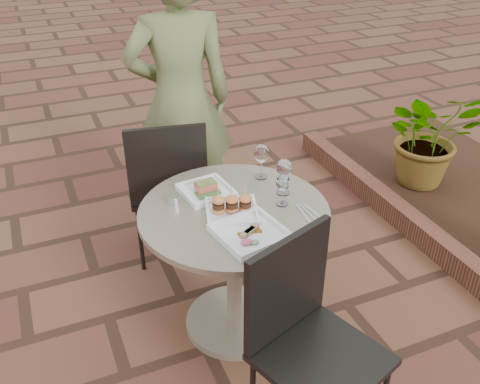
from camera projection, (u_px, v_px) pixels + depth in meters
name	position (u px, v px, depth m)	size (l,w,h in m)	color
ground	(207.00, 349.00, 2.72)	(60.00, 60.00, 0.00)	brown
cafe_table	(234.00, 252.00, 2.62)	(0.90, 0.90, 0.73)	gray
chair_far	(167.00, 180.00, 3.09)	(0.52, 0.52, 0.93)	black
chair_near	(305.00, 328.00, 2.10)	(0.56, 0.56, 0.93)	black
diner	(180.00, 102.00, 3.22)	(0.65, 0.43, 1.78)	#5A6336
plate_salmon	(206.00, 190.00, 2.61)	(0.26, 0.26, 0.06)	white
plate_sliders	(232.00, 208.00, 2.44)	(0.29, 0.29, 0.15)	white
plate_tuna	(250.00, 232.00, 2.31)	(0.32, 0.32, 0.03)	white
wine_glass_right	(283.00, 183.00, 2.48)	(0.07, 0.07, 0.16)	white
wine_glass_mid	(262.00, 154.00, 2.69)	(0.08, 0.08, 0.19)	white
wine_glass_far	(284.00, 169.00, 2.56)	(0.08, 0.08, 0.19)	white
steel_ramekin	(174.00, 200.00, 2.53)	(0.06, 0.06, 0.04)	silver
cutlery_set	(310.00, 214.00, 2.46)	(0.09, 0.21, 0.00)	silver
planter_curb	(423.00, 233.00, 3.45)	(0.12, 3.00, 0.15)	brown
potted_plant_a	(430.00, 136.00, 3.87)	(0.67, 0.58, 0.75)	#33662D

